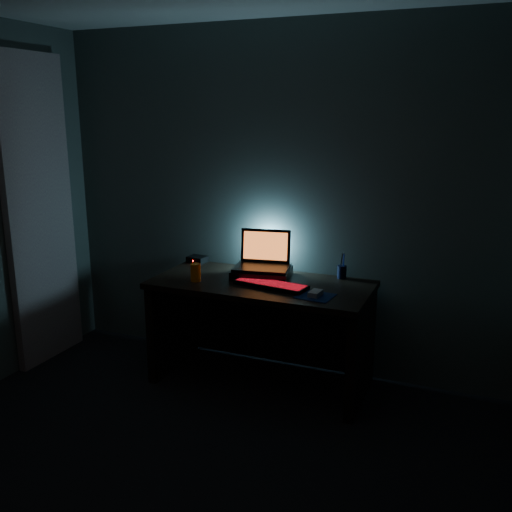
{
  "coord_description": "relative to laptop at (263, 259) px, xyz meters",
  "views": [
    {
      "loc": [
        1.4,
        -1.85,
        1.89
      ],
      "look_at": [
        -0.02,
        1.57,
        0.94
      ],
      "focal_mm": 40.0,
      "sensor_mm": 36.0,
      "label": 1
    }
  ],
  "objects": [
    {
      "name": "pen_cup",
      "position": [
        0.54,
        0.14,
        -0.07
      ],
      "size": [
        0.07,
        0.07,
        0.09
      ],
      "primitive_type": "cylinder",
      "rotation": [
        0.0,
        0.0,
        -0.15
      ],
      "color": "black",
      "rests_on": "desk"
    },
    {
      "name": "desk",
      "position": [
        0.05,
        -0.11,
        -0.38
      ],
      "size": [
        1.5,
        0.7,
        0.75
      ],
      "color": "black",
      "rests_on": "ground"
    },
    {
      "name": "mousepad",
      "position": [
        0.48,
        -0.32,
        -0.12
      ],
      "size": [
        0.24,
        0.22,
        0.0
      ],
      "primitive_type": "cube",
      "rotation": [
        0.0,
        0.0,
        -0.11
      ],
      "color": "#0B2153",
      "rests_on": "desk"
    },
    {
      "name": "mouse",
      "position": [
        0.48,
        -0.32,
        -0.1
      ],
      "size": [
        0.08,
        0.11,
        0.03
      ],
      "primitive_type": "cube",
      "rotation": [
        0.0,
        0.0,
        -0.11
      ],
      "color": "gray",
      "rests_on": "mousepad"
    },
    {
      "name": "router",
      "position": [
        -0.6,
        0.14,
        -0.1
      ],
      "size": [
        0.15,
        0.13,
        0.05
      ],
      "rotation": [
        0.0,
        0.0,
        -0.12
      ],
      "color": "black",
      "rests_on": "desk"
    },
    {
      "name": "room",
      "position": [
        0.05,
        -1.78,
        0.38
      ],
      "size": [
        3.5,
        4.0,
        2.5
      ],
      "color": "black",
      "rests_on": "ground"
    },
    {
      "name": "juice_glass",
      "position": [
        -0.38,
        -0.31,
        -0.06
      ],
      "size": [
        0.09,
        0.09,
        0.12
      ],
      "primitive_type": "cylinder",
      "rotation": [
        0.0,
        0.0,
        0.25
      ],
      "color": "orange",
      "rests_on": "desk"
    },
    {
      "name": "curtain",
      "position": [
        -1.66,
        -0.36,
        0.28
      ],
      "size": [
        0.06,
        0.65,
        2.3
      ],
      "primitive_type": "cube",
      "color": "#C1B39A",
      "rests_on": "ground"
    },
    {
      "name": "laptop",
      "position": [
        0.0,
        0.0,
        0.0
      ],
      "size": [
        0.42,
        0.34,
        0.26
      ],
      "rotation": [
        0.0,
        0.0,
        0.17
      ],
      "color": "black",
      "rests_on": "riser"
    },
    {
      "name": "keyboard",
      "position": [
        0.15,
        -0.24,
        -0.11
      ],
      "size": [
        0.52,
        0.24,
        0.03
      ],
      "rotation": [
        0.0,
        0.0,
        -0.16
      ],
      "color": "black",
      "rests_on": "desk"
    },
    {
      "name": "riser",
      "position": [
        0.01,
        -0.05,
        -0.09
      ],
      "size": [
        0.45,
        0.36,
        0.06
      ],
      "primitive_type": "cube",
      "rotation": [
        0.0,
        0.0,
        0.17
      ],
      "color": "black",
      "rests_on": "desk"
    }
  ]
}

